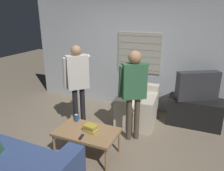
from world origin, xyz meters
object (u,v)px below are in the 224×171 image
(armchair_beige, at_px, (138,107))
(person_right_standing, at_px, (134,85))
(person_left_standing, at_px, (77,78))
(tv, at_px, (197,86))
(spare_remote, at_px, (81,137))
(coffee_table, at_px, (87,133))
(soda_can, at_px, (76,118))
(book_stack, at_px, (91,128))

(armchair_beige, bearing_deg, person_right_standing, 94.98)
(armchair_beige, bearing_deg, person_left_standing, 31.51)
(tv, xyz_separation_m, spare_remote, (-1.52, -1.98, -0.40))
(coffee_table, distance_m, spare_remote, 0.21)
(person_left_standing, bearing_deg, spare_remote, -102.82)
(person_right_standing, distance_m, spare_remote, 1.24)
(person_left_standing, distance_m, soda_can, 0.80)
(tv, height_order, soda_can, tv)
(tv, height_order, book_stack, tv)
(coffee_table, bearing_deg, person_right_standing, 55.50)
(tv, xyz_separation_m, soda_can, (-1.87, -1.56, -0.34))
(armchair_beige, relative_size, person_right_standing, 0.57)
(person_left_standing, height_order, book_stack, person_left_standing)
(spare_remote, bearing_deg, person_left_standing, 113.83)
(coffee_table, distance_m, tv, 2.39)
(armchair_beige, bearing_deg, spare_remote, 72.82)
(soda_can, bearing_deg, person_right_standing, 32.73)
(person_right_standing, relative_size, book_stack, 7.10)
(coffee_table, distance_m, person_left_standing, 1.15)
(armchair_beige, height_order, spare_remote, armchair_beige)
(armchair_beige, relative_size, spare_remote, 6.98)
(coffee_table, xyz_separation_m, tv, (1.54, 1.77, 0.45))
(armchair_beige, relative_size, coffee_table, 0.94)
(coffee_table, relative_size, tv, 1.20)
(coffee_table, distance_m, soda_can, 0.40)
(coffee_table, relative_size, soda_can, 7.92)
(book_stack, bearing_deg, coffee_table, -175.33)
(book_stack, height_order, soda_can, soda_can)
(soda_can, bearing_deg, armchair_beige, 58.72)
(coffee_table, height_order, tv, tv)
(armchair_beige, height_order, person_left_standing, person_left_standing)
(tv, xyz_separation_m, person_right_standing, (-1.02, -1.01, 0.20))
(person_right_standing, bearing_deg, tv, 10.85)
(person_left_standing, relative_size, person_right_standing, 1.01)
(armchair_beige, distance_m, soda_can, 1.45)
(armchair_beige, distance_m, coffee_table, 1.51)
(book_stack, bearing_deg, person_left_standing, 131.81)
(book_stack, distance_m, spare_remote, 0.22)
(person_left_standing, bearing_deg, tv, -19.73)
(soda_can, relative_size, spare_remote, 0.94)
(person_right_standing, relative_size, soda_can, 13.14)
(tv, relative_size, person_right_standing, 0.50)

